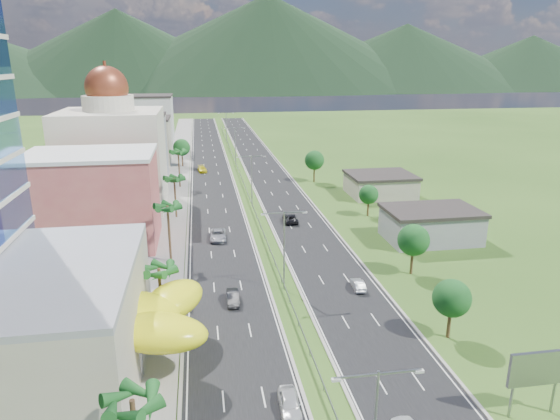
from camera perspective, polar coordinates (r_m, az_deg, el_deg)
name	(u,v)px	position (r m, az deg, el deg)	size (l,w,h in m)	color
ground	(298,326)	(59.54, 2.12, -13.14)	(500.00, 500.00, 0.00)	#2D5119
road_left	(211,169)	(143.70, -7.91, 4.66)	(11.00, 260.00, 0.04)	black
road_right	(263,167)	(144.79, -1.95, 4.90)	(11.00, 260.00, 0.04)	black
sidewalk_left	(177,170)	(143.82, -11.71, 4.50)	(7.00, 260.00, 0.12)	gray
median_guardrail	(243,180)	(126.40, -4.28, 3.40)	(0.10, 216.06, 0.76)	gray
streetlight_median_b	(284,242)	(65.60, 0.47, -3.70)	(6.04, 0.25, 11.00)	gray
streetlight_median_c	(252,176)	(103.68, -3.26, 3.94)	(6.04, 0.25, 11.00)	gray
streetlight_median_d	(235,142)	(147.75, -5.14, 7.74)	(6.04, 0.25, 11.00)	gray
streetlight_median_e	(226,124)	(192.24, -6.17, 9.78)	(6.04, 0.25, 11.00)	gray
lime_canopy	(110,318)	(53.57, -18.85, -11.65)	(18.00, 15.00, 7.40)	yellow
pink_shophouse	(93,201)	(87.29, -20.55, 0.94)	(20.00, 15.00, 15.00)	#B54A4C
domed_building	(113,153)	(108.60, -18.54, 6.16)	(20.00, 20.00, 28.70)	beige
midrise_grey	(134,149)	(133.41, -16.38, 6.71)	(16.00, 15.00, 16.00)	gray
midrise_beige	(143,142)	(155.22, -15.41, 7.55)	(16.00, 15.00, 13.00)	#A79C8A
midrise_white	(149,124)	(177.58, -14.75, 9.50)	(16.00, 15.00, 18.00)	silver
billboard	(537,370)	(49.48, 27.30, -15.98)	(5.20, 0.35, 6.20)	gray
shed_near	(431,226)	(89.02, 16.83, -1.77)	(15.00, 10.00, 5.00)	gray
shed_far	(380,186)	(116.34, 11.38, 2.74)	(14.00, 12.00, 4.40)	#A79C8A
palm_tree_a	(132,406)	(36.20, -16.51, -20.73)	(3.60, 3.60, 9.10)	#47301C
palm_tree_b	(159,272)	(57.45, -13.67, -6.91)	(3.60, 3.60, 8.10)	#47301C
palm_tree_c	(168,209)	(75.77, -12.72, 0.10)	(3.60, 3.60, 9.60)	#47301C
palm_tree_d	(174,180)	(98.24, -12.00, 3.35)	(3.60, 3.60, 8.60)	#47301C
palm_tree_e	(178,153)	(122.57, -11.55, 6.36)	(3.60, 3.60, 9.40)	#47301C
leafy_tree_lfar	(182,147)	(147.65, -11.18, 7.03)	(4.90, 4.90, 8.05)	#47301C
leafy_tree_ra	(452,298)	(58.25, 19.04, -9.52)	(4.20, 4.20, 6.90)	#47301C
leafy_tree_rb	(414,240)	(73.35, 15.02, -3.35)	(4.55, 4.55, 7.47)	#47301C
leafy_tree_rc	(369,195)	(99.47, 10.10, 1.74)	(3.85, 3.85, 6.33)	#47301C
leafy_tree_rd	(314,160)	(126.21, 3.96, 5.69)	(4.90, 4.90, 8.05)	#47301C
mountain_ridge	(269,92)	(506.39, -1.27, 13.35)	(860.00, 140.00, 90.00)	black
car_white_near_left	(290,403)	(46.87, 1.10, -21.23)	(1.82, 4.52, 1.54)	silver
car_dark_left	(233,297)	(64.60, -5.41, -9.90)	(1.54, 4.41, 1.45)	black
car_silver_mid_left	(218,235)	(86.51, -7.08, -2.85)	(2.68, 5.80, 1.61)	#A3A5AB
car_yellow_far_left	(202,169)	(140.00, -8.88, 4.63)	(2.15, 5.30, 1.54)	gold
car_silver_right	(358,284)	(68.72, 8.91, -8.41)	(1.37, 3.92, 1.29)	#A9ABB1
car_dark_far_right	(290,218)	(94.99, 1.18, -0.97)	(2.46, 5.34, 1.48)	black
motorcycle	(191,306)	(63.39, -10.10, -10.74)	(0.61, 2.00, 1.28)	black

